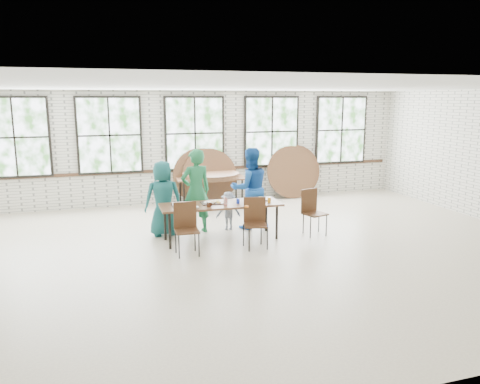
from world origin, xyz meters
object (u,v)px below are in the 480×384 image
Objects in this scene: storage_table at (211,180)px; chair_near_left at (186,224)px; chair_near_right at (255,218)px; dining_table at (221,206)px.

chair_near_left is at bearing -106.35° from storage_table.
chair_near_right is at bearing -86.69° from storage_table.
chair_near_right is at bearing -49.89° from dining_table.
chair_near_left is 1.33m from chair_near_right.
dining_table is 2.55× the size of chair_near_left.
dining_table is 1.31× the size of storage_table.
storage_table is at bearing 103.55° from chair_near_right.
dining_table is at bearing 142.90° from chair_near_right.
chair_near_right is (1.33, 0.01, 0.00)m from chair_near_left.
dining_table is at bearing 40.04° from chair_near_left.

